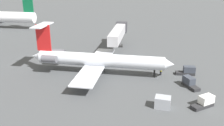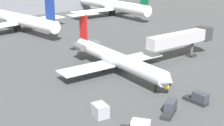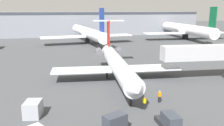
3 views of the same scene
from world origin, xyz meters
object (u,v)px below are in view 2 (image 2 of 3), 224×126
(baggage_tug_lead, at_px, (170,108))
(baggage_tug_spare, at_px, (198,98))
(cargo_container_uld, at_px, (100,110))
(ground_crew_marshaller, at_px, (168,88))
(regional_jet, at_px, (113,57))
(jet_bridge, at_px, (184,38))
(ground_crew_loader, at_px, (170,81))
(parked_airliner_west_mid, at_px, (17,19))
(parked_airliner_centre, at_px, (112,5))

(baggage_tug_lead, distance_m, baggage_tug_spare, 6.09)
(cargo_container_uld, bearing_deg, baggage_tug_lead, -36.79)
(ground_crew_marshaller, height_order, cargo_container_uld, cargo_container_uld)
(regional_jet, bearing_deg, jet_bridge, -12.49)
(baggage_tug_lead, relative_size, cargo_container_uld, 1.50)
(ground_crew_loader, height_order, parked_airliner_west_mid, parked_airliner_west_mid)
(parked_airliner_west_mid, bearing_deg, ground_crew_loader, -89.25)
(ground_crew_loader, distance_m, baggage_tug_lead, 10.59)
(ground_crew_loader, relative_size, baggage_tug_lead, 0.40)
(jet_bridge, height_order, cargo_container_uld, jet_bridge)
(baggage_tug_spare, xyz_separation_m, cargo_container_uld, (-14.25, 7.02, 0.11))
(regional_jet, distance_m, ground_crew_loader, 12.73)
(cargo_container_uld, bearing_deg, parked_airliner_west_mid, 75.33)
(regional_jet, xyz_separation_m, parked_airliner_west_mid, (2.03, 47.88, 0.94))
(ground_crew_marshaller, distance_m, parked_airliner_west_mid, 61.85)
(ground_crew_marshaller, bearing_deg, baggage_tug_spare, -84.67)
(jet_bridge, distance_m, cargo_container_uld, 33.07)
(ground_crew_marshaller, height_order, parked_airliner_centre, parked_airliner_centre)
(parked_airliner_west_mid, bearing_deg, baggage_tug_lead, -96.51)
(baggage_tug_lead, bearing_deg, ground_crew_loader, 37.67)
(parked_airliner_centre, bearing_deg, baggage_tug_spare, -122.19)
(ground_crew_loader, bearing_deg, jet_bridge, 28.61)
(ground_crew_loader, bearing_deg, ground_crew_marshaller, -150.26)
(ground_crew_marshaller, relative_size, parked_airliner_centre, 0.04)
(cargo_container_uld, xyz_separation_m, parked_airliner_west_mid, (15.82, 60.40, 3.15))
(baggage_tug_spare, bearing_deg, ground_crew_marshaller, 95.33)
(jet_bridge, distance_m, parked_airliner_west_mid, 54.23)
(baggage_tug_spare, relative_size, parked_airliner_west_mid, 0.10)
(ground_crew_loader, bearing_deg, regional_jet, 102.99)
(ground_crew_marshaller, xyz_separation_m, parked_airliner_centre, (44.41, 64.02, 3.46))
(jet_bridge, height_order, baggage_tug_spare, jet_bridge)
(ground_crew_loader, height_order, baggage_tug_spare, baggage_tug_spare)
(ground_crew_marshaller, distance_m, ground_crew_loader, 3.33)
(jet_bridge, bearing_deg, ground_crew_marshaller, -151.21)
(ground_crew_marshaller, xyz_separation_m, baggage_tug_spare, (0.53, -5.70, -0.02))
(ground_crew_loader, bearing_deg, parked_airliner_west_mid, 90.75)
(ground_crew_marshaller, bearing_deg, parked_airliner_west_mid, 88.05)
(jet_bridge, relative_size, cargo_container_uld, 6.65)
(baggage_tug_lead, height_order, parked_airliner_centre, parked_airliner_centre)
(regional_jet, distance_m, jet_bridge, 18.43)
(parked_airliner_west_mid, bearing_deg, baggage_tug_spare, -91.33)
(cargo_container_uld, height_order, parked_airliner_centre, parked_airliner_centre)
(jet_bridge, xyz_separation_m, ground_crew_loader, (-15.09, -8.23, -4.04))
(regional_jet, bearing_deg, baggage_tug_spare, -88.66)
(jet_bridge, distance_m, baggage_tug_spare, 23.74)
(jet_bridge, distance_m, baggage_tug_lead, 28.00)
(parked_airliner_west_mid, bearing_deg, jet_bridge, -72.97)
(baggage_tug_lead, xyz_separation_m, cargo_container_uld, (-8.22, 6.15, 0.11))
(regional_jet, xyz_separation_m, jet_bridge, (17.91, -3.97, 1.75))
(jet_bridge, relative_size, ground_crew_loader, 11.12)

